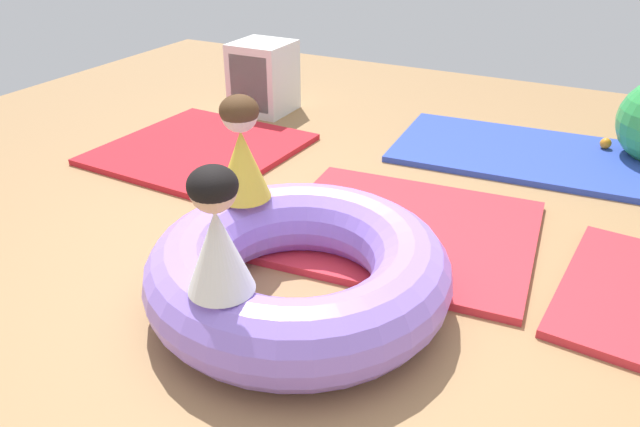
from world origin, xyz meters
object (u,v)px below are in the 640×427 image
object	(u,v)px
child_in_yellow	(242,149)
play_ball_orange	(606,143)
play_ball_yellow	(366,199)
storage_cube	(262,78)
play_ball_blue	(340,192)
child_in_white	(217,232)
inflatable_cushion	(299,271)

from	to	relation	value
child_in_yellow	play_ball_orange	world-z (taller)	child_in_yellow
play_ball_yellow	storage_cube	bearing A→B (deg)	140.12
child_in_yellow	play_ball_yellow	distance (m)	0.95
play_ball_blue	play_ball_orange	size ratio (longest dim) A/B	0.97
child_in_yellow	play_ball_orange	xyz separation A→B (m)	(1.44, 2.27, -0.50)
child_in_white	inflatable_cushion	bearing A→B (deg)	111.35
play_ball_blue	storage_cube	world-z (taller)	storage_cube
inflatable_cushion	storage_cube	world-z (taller)	storage_cube
child_in_yellow	child_in_white	size ratio (longest dim) A/B	1.02
storage_cube	inflatable_cushion	bearing A→B (deg)	-54.40
inflatable_cushion	play_ball_orange	distance (m)	2.69
play_ball_blue	storage_cube	distance (m)	1.79
child_in_yellow	play_ball_yellow	size ratio (longest dim) A/B	7.42
inflatable_cushion	play_ball_orange	bearing A→B (deg)	67.42
child_in_white	play_ball_orange	bearing A→B (deg)	98.60
play_ball_orange	play_ball_yellow	bearing A→B (deg)	-126.24
child_in_white	play_ball_blue	xyz separation A→B (m)	(-0.19, 1.40, -0.50)
play_ball_orange	play_ball_blue	bearing A→B (deg)	-129.97
play_ball_yellow	child_in_yellow	bearing A→B (deg)	-113.12
child_in_yellow	play_ball_blue	distance (m)	0.90
inflatable_cushion	child_in_white	distance (m)	0.61
child_in_white	child_in_yellow	bearing A→B (deg)	146.45
inflatable_cushion	play_ball_blue	distance (m)	0.98
play_ball_orange	storage_cube	xyz separation A→B (m)	(-2.58, -0.31, 0.20)
inflatable_cushion	play_ball_blue	bearing A→B (deg)	105.11
child_in_white	play_ball_yellow	world-z (taller)	child_in_white
inflatable_cushion	play_ball_blue	xyz separation A→B (m)	(-0.26, 0.95, -0.09)
play_ball_yellow	storage_cube	world-z (taller)	storage_cube
play_ball_blue	play_ball_yellow	world-z (taller)	play_ball_blue
play_ball_orange	storage_cube	size ratio (longest dim) A/B	0.13
child_in_white	storage_cube	xyz separation A→B (m)	(-1.49, 2.62, -0.30)
child_in_white	play_ball_orange	distance (m)	3.17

